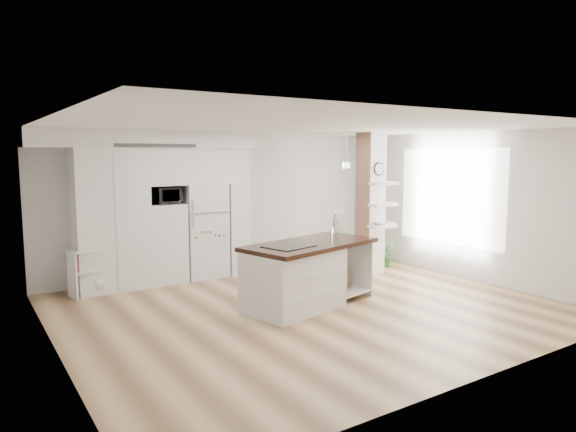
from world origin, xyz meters
name	(u,v)px	position (x,y,z in m)	size (l,w,h in m)	color
floor	(309,307)	(0.00, 0.00, 0.00)	(7.00, 6.00, 0.01)	tan
room	(309,184)	(0.00, 0.00, 1.86)	(7.04, 6.04, 2.72)	white
cabinet_wall	(154,199)	(-1.45, 2.67, 1.51)	(4.00, 0.71, 2.70)	white
refrigerator	(203,230)	(-0.53, 2.68, 0.88)	(0.78, 0.69, 1.75)	silver
column	(376,204)	(2.38, 1.13, 1.35)	(0.69, 0.90, 2.70)	silver
window	(450,196)	(3.48, 0.30, 1.50)	(2.40, 2.40, 0.00)	white
pendant_light	(387,165)	(1.70, 0.15, 2.12)	(0.12, 0.12, 0.10)	white
kitchen_island	(299,275)	(-0.14, 0.06, 0.50)	(2.32, 1.49, 1.53)	white
bookshelf	(93,275)	(-2.56, 2.51, 0.33)	(0.70, 0.48, 0.76)	white
floor_plant_a	(387,254)	(2.97, 1.41, 0.27)	(0.29, 0.24, 0.53)	#348335
floor_plant_b	(380,253)	(3.00, 1.67, 0.23)	(0.26, 0.26, 0.46)	#348335
microwave	(164,195)	(-1.27, 2.62, 1.57)	(0.54, 0.37, 0.30)	#2D2D2D
shelf_plant	(380,194)	(2.63, 1.30, 1.52)	(0.27, 0.23, 0.30)	#348335
decor_bowl	(381,223)	(2.30, 0.90, 1.00)	(0.22, 0.22, 0.05)	white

